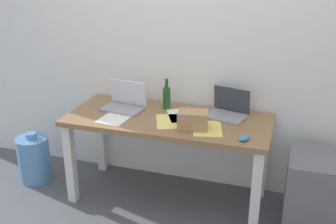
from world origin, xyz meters
TOP-DOWN VIEW (x-y plane):
  - ground_plane at (0.00, 0.00)m, footprint 8.00×8.00m
  - back_wall at (0.00, 0.40)m, footprint 5.20×0.08m
  - desk at (0.00, 0.00)m, footprint 1.61×0.68m
  - laptop_left at (-0.41, 0.08)m, footprint 0.36×0.26m
  - laptop_right at (0.44, 0.18)m, footprint 0.36×0.31m
  - beer_bottle at (-0.07, 0.19)m, footprint 0.06×0.06m
  - computer_mouse at (0.63, -0.23)m, footprint 0.09×0.11m
  - cardboard_box at (0.24, -0.14)m, footprint 0.24×0.18m
  - paper_sheet_near_back at (0.09, 0.08)m, footprint 0.32×0.36m
  - paper_sheet_center at (0.04, -0.07)m, footprint 0.30×0.35m
  - paper_sheet_front_right at (0.34, -0.11)m, footprint 0.28×0.34m
  - paper_sheet_front_left at (-0.40, -0.12)m, footprint 0.24×0.32m
  - water_cooler_jug at (-1.25, -0.08)m, footprint 0.29×0.29m
  - filing_cabinet at (1.14, -0.02)m, footprint 0.40×0.48m

SIDE VIEW (x-z plane):
  - ground_plane at x=0.00m, z-range 0.00..0.00m
  - water_cooler_jug at x=-1.25m, z-range -0.02..0.44m
  - filing_cabinet at x=1.14m, z-range 0.00..0.58m
  - desk at x=0.00m, z-range 0.26..0.99m
  - paper_sheet_near_back at x=0.09m, z-range 0.73..0.74m
  - paper_sheet_center at x=0.04m, z-range 0.73..0.74m
  - paper_sheet_front_right at x=0.34m, z-range 0.73..0.74m
  - paper_sheet_front_left at x=-0.40m, z-range 0.73..0.74m
  - computer_mouse at x=0.63m, z-range 0.73..0.77m
  - laptop_right at x=0.44m, z-range 0.67..0.89m
  - laptop_left at x=-0.41m, z-range 0.67..0.90m
  - cardboard_box at x=0.24m, z-range 0.73..0.87m
  - beer_bottle at x=-0.07m, z-range 0.70..0.97m
  - back_wall at x=0.00m, z-range 0.00..2.60m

